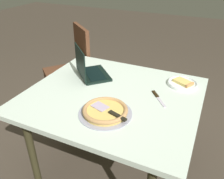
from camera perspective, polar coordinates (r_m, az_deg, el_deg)
ground_plane at (r=2.09m, az=0.13°, el=-17.81°), size 12.00×12.00×0.00m
dining_table at (r=1.67m, az=0.15°, el=-2.96°), size 1.19×1.06×0.71m
laptop at (r=1.86m, az=-5.60°, el=4.79°), size 0.36×0.36×0.25m
pizza_plate at (r=1.82m, az=16.95°, el=1.49°), size 0.23×0.23×0.04m
pizza_tray at (r=1.43m, az=-1.65°, el=-5.28°), size 0.33×0.33×0.04m
table_knife at (r=1.62m, az=11.10°, el=-1.80°), size 0.14×0.17×0.01m
chair_near at (r=2.50m, az=-9.55°, el=5.71°), size 0.59×0.59×0.95m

